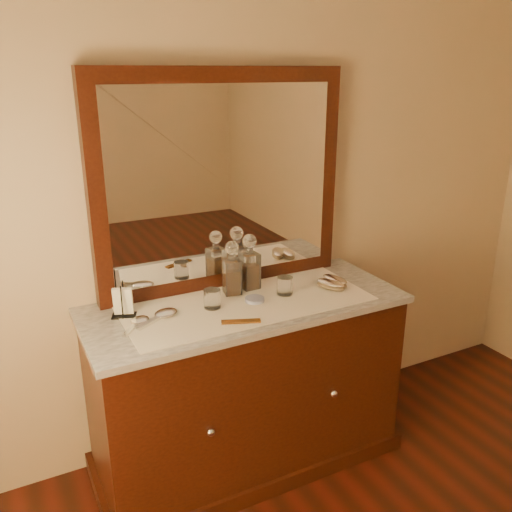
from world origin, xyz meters
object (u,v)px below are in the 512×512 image
object	(u,v)px
decanter_left	(232,273)
decanter_right	(249,267)
napkin_rack	(123,303)
hand_mirror_outer	(138,322)
mirror_frame	(222,182)
dresser_cabinet	(246,387)
pin_dish	(255,299)
brush_far	(335,281)
brush_near	(330,284)
hand_mirror_inner	(163,315)
comb	(241,321)

from	to	relation	value
decanter_left	decanter_right	distance (m)	0.10
napkin_rack	decanter_left	distance (m)	0.51
hand_mirror_outer	mirror_frame	bearing A→B (deg)	26.61
dresser_cabinet	mirror_frame	distance (m)	0.97
pin_dish	brush_far	bearing A→B (deg)	-0.50
mirror_frame	decanter_right	distance (m)	0.42
brush_near	hand_mirror_inner	size ratio (longest dim) A/B	0.73
mirror_frame	brush_near	world-z (taller)	mirror_frame
decanter_right	brush_far	bearing A→B (deg)	-22.02
pin_dish	brush_near	bearing A→B (deg)	-4.87
decanter_left	brush_near	size ratio (longest dim) A/B	1.59
pin_dish	decanter_left	world-z (taller)	decanter_left
hand_mirror_outer	decanter_left	bearing A→B (deg)	13.34
mirror_frame	hand_mirror_inner	size ratio (longest dim) A/B	5.52
pin_dish	brush_near	world-z (taller)	brush_near
pin_dish	decanter_left	size ratio (longest dim) A/B	0.35
brush_far	decanter_left	bearing A→B (deg)	164.68
napkin_rack	hand_mirror_inner	bearing A→B (deg)	-30.85
dresser_cabinet	brush_far	distance (m)	0.66
dresser_cabinet	comb	bearing A→B (deg)	-121.33
pin_dish	hand_mirror_inner	size ratio (longest dim) A/B	0.40
pin_dish	brush_near	distance (m)	0.39
brush_far	hand_mirror_outer	bearing A→B (deg)	178.81
decanter_right	brush_far	world-z (taller)	decanter_right
pin_dish	hand_mirror_inner	distance (m)	0.42
pin_dish	brush_far	world-z (taller)	brush_far
hand_mirror_inner	pin_dish	bearing A→B (deg)	-4.59
mirror_frame	hand_mirror_inner	xyz separation A→B (m)	(-0.38, -0.23, -0.49)
brush_near	hand_mirror_inner	xyz separation A→B (m)	(-0.80, 0.07, -0.01)
napkin_rack	brush_near	distance (m)	0.95
mirror_frame	decanter_left	xyz separation A→B (m)	(-0.01, -0.13, -0.40)
decanter_right	hand_mirror_inner	distance (m)	0.49
brush_near	hand_mirror_inner	bearing A→B (deg)	175.28
comb	decanter_left	xyz separation A→B (m)	(0.10, 0.29, 0.09)
decanter_right	pin_dish	bearing A→B (deg)	-108.28
mirror_frame	brush_near	size ratio (longest dim) A/B	7.56
dresser_cabinet	decanter_right	distance (m)	0.57
mirror_frame	hand_mirror_outer	world-z (taller)	mirror_frame
pin_dish	napkin_rack	world-z (taller)	napkin_rack
dresser_cabinet	decanter_left	bearing A→B (deg)	97.58
dresser_cabinet	brush_far	bearing A→B (deg)	-2.43
comb	brush_far	size ratio (longest dim) A/B	1.04
mirror_frame	comb	distance (m)	0.66
hand_mirror_inner	napkin_rack	bearing A→B (deg)	149.15
dresser_cabinet	hand_mirror_outer	bearing A→B (deg)	179.99
dresser_cabinet	brush_near	world-z (taller)	brush_near
decanter_left	brush_near	distance (m)	0.47
pin_dish	napkin_rack	size ratio (longest dim) A/B	0.59
brush_near	brush_far	bearing A→B (deg)	31.25
pin_dish	decanter_right	bearing A→B (deg)	71.72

